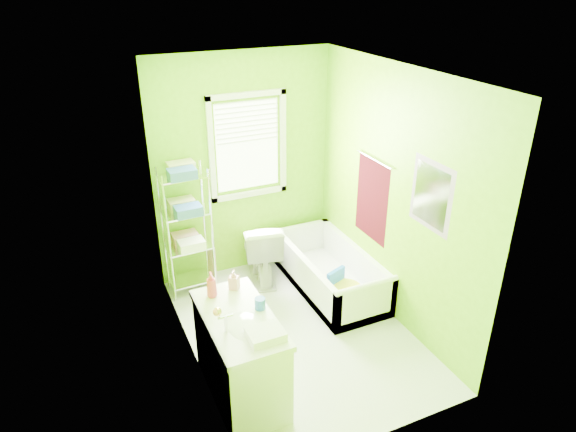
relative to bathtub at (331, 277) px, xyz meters
name	(u,v)px	position (x,y,z in m)	size (l,w,h in m)	color
ground	(297,331)	(-0.68, -0.53, -0.16)	(2.90, 2.90, 0.00)	silver
room_envelope	(298,193)	(-0.68, -0.53, 1.38)	(2.14, 2.94, 2.62)	#6AAE08
window	(248,141)	(-0.63, 0.89, 1.45)	(0.92, 0.05, 1.22)	white
door	(226,339)	(-1.72, -1.53, 0.84)	(0.09, 0.80, 2.00)	white
right_wall_decor	(394,197)	(0.35, -0.55, 1.16)	(0.04, 1.48, 1.17)	#3B060D
bathtub	(331,277)	(0.00, 0.00, 0.00)	(0.73, 1.57, 0.51)	white
toilet	(261,250)	(-0.64, 0.55, 0.23)	(0.44, 0.77, 0.78)	white
vanity	(241,353)	(-1.47, -1.08, 0.27)	(0.55, 1.06, 1.04)	white
wire_shelf_unit	(187,217)	(-1.44, 0.67, 0.76)	(0.52, 0.41, 1.52)	silver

